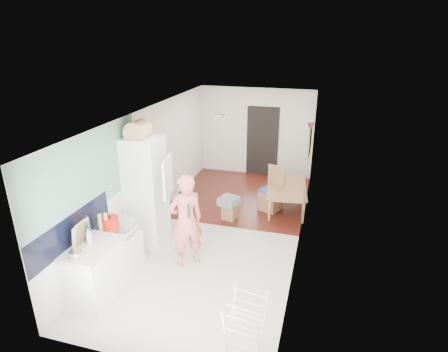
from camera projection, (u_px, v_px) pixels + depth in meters
The scene contains 32 objects.
room_shell at pixel (221, 175), 7.44m from camera, with size 3.20×7.00×2.50m, color beige, non-canonical shape.
floor at pixel (221, 230), 7.90m from camera, with size 3.20×7.00×0.01m, color beige.
wood_floor_overlay at pixel (242, 196), 9.55m from camera, with size 3.20×3.30×0.01m, color #551D16.
sage_wall_panel at pixel (88, 174), 5.84m from camera, with size 0.02×3.00×1.30m, color gray.
tile_splashback at pixel (72, 230), 5.60m from camera, with size 0.02×1.90×0.50m, color black.
doorway_recess at pixel (262, 142), 10.60m from camera, with size 0.90×0.04×2.00m, color black.
base_cabinet at pixel (95, 274), 5.79m from camera, with size 0.60×0.90×0.86m, color white.
worktop at pixel (91, 248), 5.62m from camera, with size 0.62×0.92×0.06m, color beige.
range_cooker at pixel (120, 248), 6.45m from camera, with size 0.60×0.60×0.88m, color white.
cooker_top at pixel (117, 224), 6.29m from camera, with size 0.60×0.60×0.04m, color silver.
fridge_housing at pixel (146, 192), 7.13m from camera, with size 0.66×0.66×2.15m, color white.
fridge_door at pixel (168, 177), 6.53m from camera, with size 0.56×0.04×0.70m, color white.
fridge_interior at pixel (159, 170), 6.88m from camera, with size 0.02×0.52×0.66m, color white.
pinboard at pixel (310, 141), 8.63m from camera, with size 0.03×0.90×0.70m, color tan.
pinboard_frame at pixel (309, 141), 8.64m from camera, with size 0.01×0.94×0.74m, color #9A7945.
wall_sconce at pixel (311, 126), 9.15m from camera, with size 0.18×0.18×0.16m, color maroon.
person at pixel (186, 213), 6.44m from camera, with size 0.74×0.48×2.02m, color #E66B60.
dining_table at pixel (287, 199), 8.80m from camera, with size 1.35×0.75×0.48m, color #9A7945.
dining_chair at pixel (271, 189), 8.63m from camera, with size 0.44×0.44×1.04m, color #9A7945, non-canonical shape.
stool at pixel (230, 212), 8.31m from camera, with size 0.28×0.28×0.37m, color #9A7945, non-canonical shape.
grey_drape at pixel (229, 201), 8.19m from camera, with size 0.38×0.38×0.17m, color slate.
drying_rack at pixel (245, 327), 4.73m from camera, with size 0.45×0.40×0.87m, color white, non-canonical shape.
bread_bin at pixel (138, 131), 6.68m from camera, with size 0.41×0.39×0.22m, color tan, non-canonical shape.
red_casserole at pixel (110, 222), 6.13m from camera, with size 0.29×0.29×0.17m, color red.
steel_pan at pixel (75, 254), 5.33m from camera, with size 0.18×0.18×0.09m, color silver.
held_bottle at pixel (189, 211), 6.21m from camera, with size 0.05×0.05×0.24m, color #1B3D22.
bottle_a at pixel (88, 230), 5.73m from camera, with size 0.08×0.08×0.33m, color #1B3D22.
bottle_b at pixel (88, 234), 5.69m from camera, with size 0.06×0.06×0.26m, color #1B3D22.
bottle_c at pixel (89, 239), 5.62m from camera, with size 0.08×0.08×0.20m, color beige.
pepper_mill_front at pixel (106, 223), 6.06m from camera, with size 0.06×0.06×0.23m, color tan.
pepper_mill_back at pixel (100, 224), 6.03m from camera, with size 0.06×0.06×0.22m, color tan.
chopping_boards at pixel (80, 234), 5.57m from camera, with size 0.04×0.29×0.39m, color tan, non-canonical shape.
Camera 1 is at (1.95, -6.66, 3.94)m, focal length 30.00 mm.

